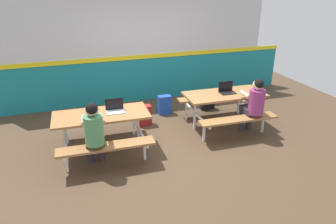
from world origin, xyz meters
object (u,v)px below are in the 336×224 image
object	(u,v)px
backpack_dark	(144,115)
picnic_table_left	(102,123)
picnic_table_right	(224,101)
satchel_spare	(164,105)
laptop_silver	(115,109)
student_further	(254,103)
laptop_dark	(227,90)
student_nearer	(94,131)
tote_bag_bright	(207,102)

from	to	relation	value
backpack_dark	picnic_table_left	bearing A→B (deg)	-138.80
picnic_table_left	picnic_table_right	world-z (taller)	same
picnic_table_right	backpack_dark	distance (m)	1.73
satchel_spare	backpack_dark	bearing A→B (deg)	-143.39
laptop_silver	picnic_table_right	bearing A→B (deg)	5.79
student_further	laptop_silver	bearing A→B (deg)	172.83
picnic_table_right	laptop_dark	size ratio (longest dim) A/B	5.15
picnic_table_right	student_nearer	xyz separation A→B (m)	(-2.75, -0.81, 0.13)
student_nearer	backpack_dark	xyz separation A→B (m)	(1.17, 1.41, -0.49)
laptop_silver	tote_bag_bright	size ratio (longest dim) A/B	0.76
picnic_table_right	backpack_dark	xyz separation A→B (m)	(-1.58, 0.60, -0.36)
student_further	satchel_spare	xyz separation A→B (m)	(-1.32, 1.61, -0.49)
picnic_table_left	picnic_table_right	xyz separation A→B (m)	(2.57, 0.26, 0.00)
laptop_silver	tote_bag_bright	world-z (taller)	laptop_silver
picnic_table_left	laptop_silver	world-z (taller)	laptop_silver
laptop_silver	laptop_dark	xyz separation A→B (m)	(2.38, 0.27, 0.00)
student_further	backpack_dark	distance (m)	2.30
picnic_table_left	laptop_dark	world-z (taller)	laptop_dark
picnic_table_right	satchel_spare	bearing A→B (deg)	133.06
student_further	tote_bag_bright	world-z (taller)	student_further
laptop_silver	laptop_dark	distance (m)	2.39
picnic_table_left	tote_bag_bright	world-z (taller)	picnic_table_left
student_nearer	laptop_dark	xyz separation A→B (m)	(2.82, 0.85, 0.08)
picnic_table_left	laptop_dark	size ratio (longest dim) A/B	5.15
picnic_table_right	student_nearer	bearing A→B (deg)	-163.50
picnic_table_right	student_nearer	distance (m)	2.87
student_further	laptop_dark	distance (m)	0.67
picnic_table_left	backpack_dark	size ratio (longest dim) A/B	3.82
laptop_dark	satchel_spare	world-z (taller)	laptop_dark
tote_bag_bright	satchel_spare	xyz separation A→B (m)	(-1.07, 0.08, 0.02)
picnic_table_right	tote_bag_bright	bearing A→B (deg)	84.60
satchel_spare	student_further	bearing A→B (deg)	-50.81
student_further	tote_bag_bright	xyz separation A→B (m)	(-0.25, 1.54, -0.51)
tote_bag_bright	satchel_spare	bearing A→B (deg)	175.94
student_further	laptop_silver	world-z (taller)	student_further
picnic_table_left	backpack_dark	distance (m)	1.35
picnic_table_right	laptop_dark	world-z (taller)	laptop_dark
picnic_table_left	tote_bag_bright	bearing A→B (deg)	24.91
student_nearer	laptop_dark	size ratio (longest dim) A/B	3.69
laptop_silver	laptop_dark	bearing A→B (deg)	6.47
backpack_dark	student_nearer	bearing A→B (deg)	-129.62
picnic_table_left	student_nearer	bearing A→B (deg)	-108.63
laptop_dark	satchel_spare	size ratio (longest dim) A/B	0.74
picnic_table_left	laptop_silver	size ratio (longest dim) A/B	5.15
picnic_table_right	student_further	xyz separation A→B (m)	(0.34, -0.57, 0.13)
picnic_table_left	satchel_spare	size ratio (longest dim) A/B	3.82
laptop_dark	satchel_spare	distance (m)	1.56
picnic_table_left	picnic_table_right	distance (m)	2.58
picnic_table_right	tote_bag_bright	size ratio (longest dim) A/B	3.91
laptop_dark	student_nearer	bearing A→B (deg)	-163.21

